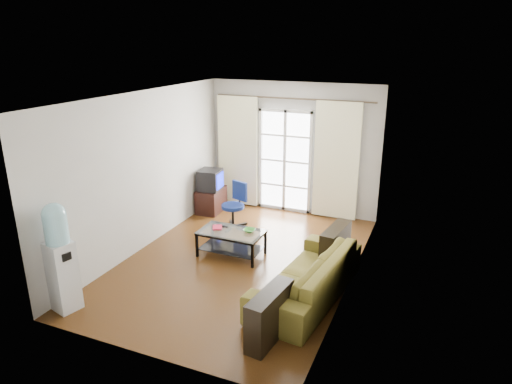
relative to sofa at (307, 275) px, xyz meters
The scene contains 20 objects.
floor 1.49m from the sofa, 154.61° to the left, with size 5.20×5.20×0.00m, color #523113.
ceiling 2.79m from the sofa, 154.61° to the left, with size 5.20×5.20×0.00m, color white.
wall_back 3.63m from the sofa, 112.22° to the left, with size 3.60×0.02×2.70m, color #BCB9B3.
wall_front 2.59m from the sofa, 123.72° to the right, with size 3.60×0.02×2.70m, color #BCB9B3.
wall_left 3.34m from the sofa, 168.66° to the left, with size 0.02×5.20×2.70m, color #BCB9B3.
wall_right 1.29m from the sofa, 52.37° to the left, with size 0.02×5.20×2.70m, color #BCB9B3.
french_door 3.57m from the sofa, 114.85° to the left, with size 1.16×0.06×2.15m.
curtain_rod 3.97m from the sofa, 112.86° to the left, with size 0.04×0.04×3.30m, color #4C3F2D.
curtain_left 4.09m from the sofa, 129.03° to the left, with size 0.90×0.07×2.35m, color #FFFECD.
curtain_right 3.25m from the sofa, 96.75° to the left, with size 0.90×0.07×2.35m, color #FFFECD.
radiator 3.17m from the sofa, 99.41° to the left, with size 0.64×0.12×0.64m, color gray.
sofa is the anchor object (origin of this frame).
coffee_table 1.73m from the sofa, 154.21° to the left, with size 1.08×0.62×0.44m.
bowl 1.54m from the sofa, 145.96° to the left, with size 0.20×0.20×0.05m, color #368630.
book 2.06m from the sofa, 158.32° to the left, with size 0.23×0.26×0.02m, color #A12013.
remote 1.97m from the sofa, 153.16° to the left, with size 0.14×0.04×0.02m, color black.
tv_stand 3.78m from the sofa, 139.18° to the left, with size 0.46×0.68×0.50m, color black.
crt_tv 3.77m from the sofa, 139.77° to the left, with size 0.52×0.51×0.43m.
task_chair 2.75m from the sofa, 137.59° to the left, with size 0.78×0.78×0.90m.
water_cooler 3.35m from the sofa, 151.57° to the right, with size 0.38×0.38×1.53m.
Camera 1 is at (2.87, -6.19, 3.50)m, focal length 32.00 mm.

